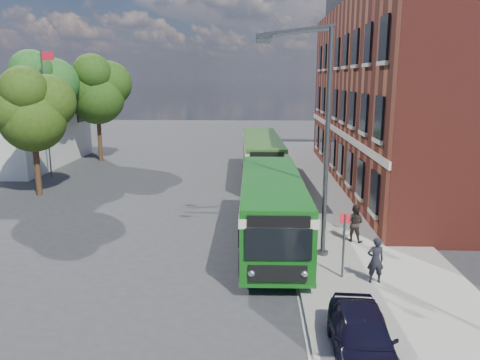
{
  "coord_description": "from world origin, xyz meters",
  "views": [
    {
      "loc": [
        2.51,
        -19.93,
        7.14
      ],
      "look_at": [
        1.69,
        2.56,
        2.2
      ],
      "focal_mm": 35.0,
      "sensor_mm": 36.0,
      "label": 1
    }
  ],
  "objects_px": {
    "bus_front": "(272,204)",
    "bus_rear": "(262,153)",
    "street_lamp": "(318,140)",
    "parked_car": "(362,336)"
  },
  "relations": [
    {
      "from": "bus_front",
      "to": "bus_rear",
      "type": "relative_size",
      "value": 0.86
    },
    {
      "from": "street_lamp",
      "to": "bus_rear",
      "type": "relative_size",
      "value": 0.73
    },
    {
      "from": "street_lamp",
      "to": "parked_car",
      "type": "bearing_deg",
      "value": -87.2
    },
    {
      "from": "bus_front",
      "to": "bus_rear",
      "type": "xyz_separation_m",
      "value": [
        -0.3,
        13.72,
        0.0
      ]
    },
    {
      "from": "street_lamp",
      "to": "bus_rear",
      "type": "height_order",
      "value": "street_lamp"
    },
    {
      "from": "street_lamp",
      "to": "parked_car",
      "type": "xyz_separation_m",
      "value": [
        0.35,
        -7.23,
        -3.99
      ]
    },
    {
      "from": "street_lamp",
      "to": "bus_rear",
      "type": "distance_m",
      "value": 15.58
    },
    {
      "from": "street_lamp",
      "to": "bus_front",
      "type": "distance_m",
      "value": 3.7
    },
    {
      "from": "parked_car",
      "to": "bus_rear",
      "type": "bearing_deg",
      "value": 99.4
    },
    {
      "from": "street_lamp",
      "to": "bus_front",
      "type": "bearing_deg",
      "value": 139.15
    }
  ]
}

